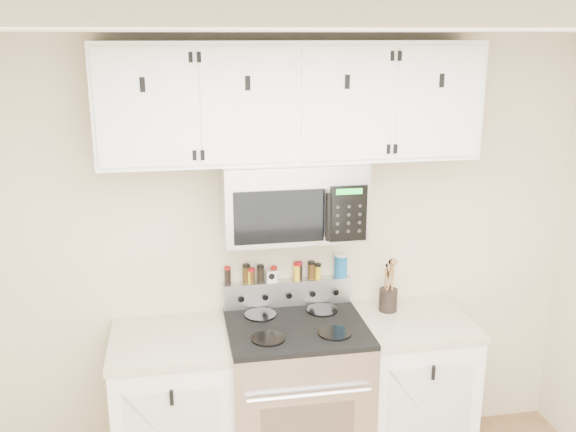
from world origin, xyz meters
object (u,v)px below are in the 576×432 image
(microwave, at_px, (293,199))
(salt_canister, at_px, (341,265))
(range, at_px, (296,398))
(utensil_crock, at_px, (388,298))

(microwave, distance_m, salt_canister, 0.58)
(range, relative_size, microwave, 1.45)
(salt_canister, bearing_deg, microwave, -154.21)
(range, xyz_separation_m, salt_canister, (0.32, 0.28, 0.68))
(utensil_crock, bearing_deg, microwave, -177.68)
(range, bearing_deg, salt_canister, 41.21)
(microwave, relative_size, salt_canister, 5.37)
(range, xyz_separation_m, utensil_crock, (0.58, 0.15, 0.51))
(utensil_crock, distance_m, salt_canister, 0.34)
(range, distance_m, salt_canister, 0.81)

